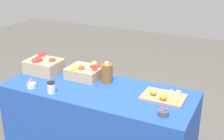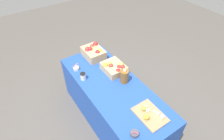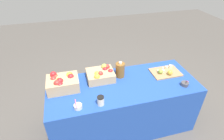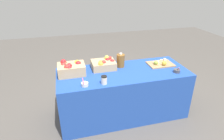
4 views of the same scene
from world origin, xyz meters
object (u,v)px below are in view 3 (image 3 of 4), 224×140
(cutting_board_front, at_px, (166,72))
(cider_jug, at_px, (120,70))
(apple_crate_left, at_px, (63,82))
(sample_bowl_mid, at_px, (185,84))
(sample_bowl_near, at_px, (78,106))
(coffee_cup, at_px, (101,101))
(apple_crate_middle, at_px, (101,74))

(cutting_board_front, bearing_deg, cider_jug, 171.32)
(apple_crate_left, bearing_deg, sample_bowl_mid, -12.77)
(sample_bowl_near, xyz_separation_m, coffee_cup, (0.25, -0.01, 0.03))
(sample_bowl_mid, bearing_deg, sample_bowl_near, -177.89)
(sample_bowl_near, bearing_deg, coffee_cup, -1.89)
(cider_jug, bearing_deg, coffee_cup, -128.24)
(apple_crate_middle, xyz_separation_m, sample_bowl_mid, (0.98, -0.40, -0.04))
(cider_jug, bearing_deg, apple_crate_middle, 178.66)
(cider_jug, distance_m, coffee_cup, 0.58)
(cutting_board_front, relative_size, sample_bowl_mid, 3.95)
(apple_crate_left, height_order, sample_bowl_near, apple_crate_left)
(sample_bowl_mid, relative_size, coffee_cup, 0.89)
(cutting_board_front, relative_size, cider_jug, 1.78)
(apple_crate_middle, distance_m, cutting_board_front, 0.89)
(cutting_board_front, xyz_separation_m, cider_jug, (-0.62, 0.10, 0.08))
(apple_crate_left, xyz_separation_m, apple_crate_middle, (0.49, 0.07, -0.02))
(apple_crate_left, bearing_deg, coffee_cup, -45.39)
(apple_crate_left, xyz_separation_m, sample_bowl_near, (0.14, -0.38, -0.06))
(cider_jug, xyz_separation_m, coffee_cup, (-0.36, -0.46, -0.04))
(cutting_board_front, bearing_deg, apple_crate_middle, 173.44)
(cutting_board_front, height_order, cider_jug, cider_jug)
(apple_crate_left, height_order, cider_jug, cider_jug)
(sample_bowl_mid, height_order, cider_jug, cider_jug)
(cutting_board_front, height_order, sample_bowl_near, sample_bowl_near)
(sample_bowl_near, bearing_deg, cider_jug, 36.43)
(sample_bowl_near, relative_size, sample_bowl_mid, 0.99)
(apple_crate_left, xyz_separation_m, sample_bowl_mid, (1.47, -0.33, -0.07))
(apple_crate_middle, distance_m, cider_jug, 0.26)
(apple_crate_middle, height_order, cider_jug, cider_jug)
(cider_jug, bearing_deg, sample_bowl_mid, -28.85)
(apple_crate_middle, height_order, cutting_board_front, apple_crate_middle)
(cutting_board_front, distance_m, sample_bowl_near, 1.28)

